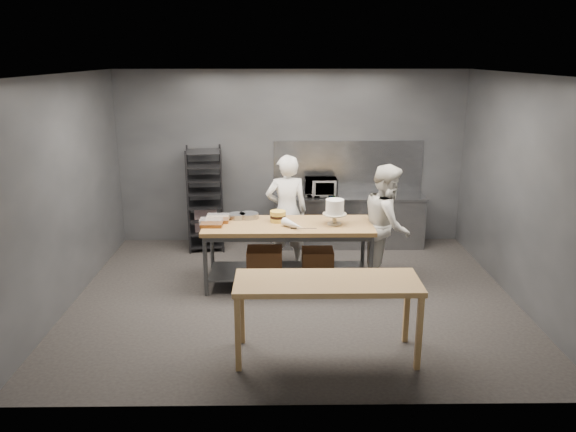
# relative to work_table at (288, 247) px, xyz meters

# --- Properties ---
(ground) EXTENTS (6.00, 6.00, 0.00)m
(ground) POSITION_rel_work_table_xyz_m (0.08, -0.45, -0.57)
(ground) COLOR black
(ground) RESTS_ON ground
(back_wall) EXTENTS (6.00, 0.04, 3.00)m
(back_wall) POSITION_rel_work_table_xyz_m (0.08, 2.05, 0.93)
(back_wall) COLOR #4C4F54
(back_wall) RESTS_ON ground
(work_table) EXTENTS (2.40, 0.90, 0.92)m
(work_table) POSITION_rel_work_table_xyz_m (0.00, 0.00, 0.00)
(work_table) COLOR olive
(work_table) RESTS_ON ground
(near_counter) EXTENTS (2.00, 0.70, 0.90)m
(near_counter) POSITION_rel_work_table_xyz_m (0.40, -2.02, 0.24)
(near_counter) COLOR olive
(near_counter) RESTS_ON ground
(back_counter) EXTENTS (2.60, 0.60, 0.90)m
(back_counter) POSITION_rel_work_table_xyz_m (1.08, 1.73, -0.12)
(back_counter) COLOR slate
(back_counter) RESTS_ON ground
(splashback_panel) EXTENTS (2.60, 0.02, 0.90)m
(splashback_panel) POSITION_rel_work_table_xyz_m (1.08, 2.03, 0.78)
(splashback_panel) COLOR slate
(splashback_panel) RESTS_ON back_counter
(speed_rack) EXTENTS (0.68, 0.72, 1.75)m
(speed_rack) POSITION_rel_work_table_xyz_m (-1.38, 1.65, 0.28)
(speed_rack) COLOR black
(speed_rack) RESTS_ON ground
(chef_behind) EXTENTS (0.70, 0.50, 1.78)m
(chef_behind) POSITION_rel_work_table_xyz_m (-0.01, 0.75, 0.32)
(chef_behind) COLOR white
(chef_behind) RESTS_ON ground
(chef_right) EXTENTS (0.83, 0.98, 1.76)m
(chef_right) POSITION_rel_work_table_xyz_m (1.43, 0.07, 0.31)
(chef_right) COLOR silver
(chef_right) RESTS_ON ground
(microwave) EXTENTS (0.54, 0.37, 0.30)m
(microwave) POSITION_rel_work_table_xyz_m (0.59, 1.73, 0.48)
(microwave) COLOR black
(microwave) RESTS_ON back_counter
(frosted_cake_stand) EXTENTS (0.34, 0.34, 0.36)m
(frosted_cake_stand) POSITION_rel_work_table_xyz_m (0.66, -0.03, 0.58)
(frosted_cake_stand) COLOR #BCB297
(frosted_cake_stand) RESTS_ON work_table
(layer_cake) EXTENTS (0.22, 0.22, 0.16)m
(layer_cake) POSITION_rel_work_table_xyz_m (-0.14, 0.11, 0.43)
(layer_cake) COLOR gold
(layer_cake) RESTS_ON work_table
(cake_pans) EXTENTS (0.44, 0.29, 0.07)m
(cake_pans) POSITION_rel_work_table_xyz_m (-0.64, 0.29, 0.39)
(cake_pans) COLOR gray
(cake_pans) RESTS_ON work_table
(piping_bag) EXTENTS (0.33, 0.37, 0.12)m
(piping_bag) POSITION_rel_work_table_xyz_m (0.07, -0.22, 0.41)
(piping_bag) COLOR silver
(piping_bag) RESTS_ON work_table
(offset_spatula) EXTENTS (0.36, 0.02, 0.02)m
(offset_spatula) POSITION_rel_work_table_xyz_m (0.17, -0.23, 0.35)
(offset_spatula) COLOR slate
(offset_spatula) RESTS_ON work_table
(pastry_clamshells) EXTENTS (0.38, 0.42, 0.11)m
(pastry_clamshells) POSITION_rel_work_table_xyz_m (-1.03, -0.00, 0.40)
(pastry_clamshells) COLOR brown
(pastry_clamshells) RESTS_ON work_table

